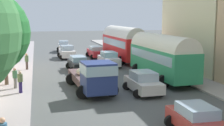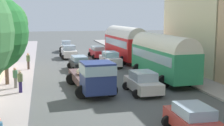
{
  "view_description": "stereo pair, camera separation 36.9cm",
  "coord_description": "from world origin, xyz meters",
  "px_view_note": "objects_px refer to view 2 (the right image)",
  "views": [
    {
      "loc": [
        -5.55,
        -3.76,
        5.47
      ],
      "look_at": [
        0.0,
        18.49,
        1.88
      ],
      "focal_mm": 48.89,
      "sensor_mm": 36.0,
      "label": 1
    },
    {
      "loc": [
        -5.19,
        -3.85,
        5.47
      ],
      "look_at": [
        0.0,
        18.49,
        1.88
      ],
      "focal_mm": 48.89,
      "sensor_mm": 36.0,
      "label": 2
    }
  ],
  "objects_px": {
    "car_3": "(193,120)",
    "pedestrian_0": "(15,77)",
    "car_2": "(66,46)",
    "pedestrian_4": "(28,61)",
    "car_0": "(79,63)",
    "parked_bus_1": "(162,55)",
    "pedestrian_3": "(20,81)",
    "car_5": "(110,59)",
    "car_1": "(69,52)",
    "car_4": "(143,82)",
    "parked_bus_2": "(125,42)",
    "car_6": "(98,52)",
    "cargo_truck_0": "(93,76)"
  },
  "relations": [
    {
      "from": "car_0",
      "to": "car_2",
      "type": "relative_size",
      "value": 0.97
    },
    {
      "from": "car_3",
      "to": "car_4",
      "type": "relative_size",
      "value": 0.94
    },
    {
      "from": "car_1",
      "to": "car_4",
      "type": "xyz_separation_m",
      "value": [
        3.48,
        -19.18,
        -0.05
      ]
    },
    {
      "from": "cargo_truck_0",
      "to": "pedestrian_4",
      "type": "distance_m",
      "value": 11.37
    },
    {
      "from": "pedestrian_3",
      "to": "pedestrian_4",
      "type": "height_order",
      "value": "pedestrian_4"
    },
    {
      "from": "parked_bus_1",
      "to": "car_1",
      "type": "bearing_deg",
      "value": 113.38
    },
    {
      "from": "cargo_truck_0",
      "to": "parked_bus_2",
      "type": "bearing_deg",
      "value": 66.5
    },
    {
      "from": "car_0",
      "to": "car_2",
      "type": "xyz_separation_m",
      "value": [
        0.01,
        16.32,
        0.1
      ]
    },
    {
      "from": "car_2",
      "to": "pedestrian_0",
      "type": "distance_m",
      "value": 24.1
    },
    {
      "from": "car_0",
      "to": "car_6",
      "type": "xyz_separation_m",
      "value": [
        3.48,
        8.66,
        0.02
      ]
    },
    {
      "from": "cargo_truck_0",
      "to": "car_1",
      "type": "height_order",
      "value": "cargo_truck_0"
    },
    {
      "from": "cargo_truck_0",
      "to": "pedestrian_3",
      "type": "bearing_deg",
      "value": 170.62
    },
    {
      "from": "car_0",
      "to": "cargo_truck_0",
      "type": "bearing_deg",
      "value": -91.29
    },
    {
      "from": "cargo_truck_0",
      "to": "pedestrian_0",
      "type": "relative_size",
      "value": 4.43
    },
    {
      "from": "parked_bus_2",
      "to": "car_3",
      "type": "distance_m",
      "value": 23.49
    },
    {
      "from": "car_3",
      "to": "car_4",
      "type": "bearing_deg",
      "value": 88.37
    },
    {
      "from": "car_1",
      "to": "car_5",
      "type": "relative_size",
      "value": 0.99
    },
    {
      "from": "parked_bus_2",
      "to": "car_0",
      "type": "bearing_deg",
      "value": -139.81
    },
    {
      "from": "pedestrian_0",
      "to": "car_0",
      "type": "bearing_deg",
      "value": 51.69
    },
    {
      "from": "car_0",
      "to": "pedestrian_0",
      "type": "bearing_deg",
      "value": -128.31
    },
    {
      "from": "cargo_truck_0",
      "to": "car_4",
      "type": "height_order",
      "value": "cargo_truck_0"
    },
    {
      "from": "parked_bus_2",
      "to": "car_0",
      "type": "relative_size",
      "value": 2.26
    },
    {
      "from": "car_2",
      "to": "pedestrian_4",
      "type": "distance_m",
      "value": 16.22
    },
    {
      "from": "car_5",
      "to": "pedestrian_0",
      "type": "xyz_separation_m",
      "value": [
        -9.11,
        -8.39,
        0.14
      ]
    },
    {
      "from": "car_4",
      "to": "pedestrian_3",
      "type": "height_order",
      "value": "pedestrian_3"
    },
    {
      "from": "car_3",
      "to": "car_5",
      "type": "xyz_separation_m",
      "value": [
        0.46,
        19.32,
        0.1
      ]
    },
    {
      "from": "pedestrian_3",
      "to": "pedestrian_4",
      "type": "distance_m",
      "value": 9.5
    },
    {
      "from": "pedestrian_4",
      "to": "car_0",
      "type": "bearing_deg",
      "value": -10.11
    },
    {
      "from": "pedestrian_3",
      "to": "parked_bus_1",
      "type": "bearing_deg",
      "value": 11.7
    },
    {
      "from": "car_2",
      "to": "car_4",
      "type": "xyz_separation_m",
      "value": [
        3.25,
        -26.56,
        -0.05
      ]
    },
    {
      "from": "car_5",
      "to": "car_6",
      "type": "bearing_deg",
      "value": 90.13
    },
    {
      "from": "car_0",
      "to": "pedestrian_4",
      "type": "height_order",
      "value": "pedestrian_4"
    },
    {
      "from": "parked_bus_2",
      "to": "car_3",
      "type": "relative_size",
      "value": 2.68
    },
    {
      "from": "parked_bus_2",
      "to": "car_5",
      "type": "distance_m",
      "value": 4.95
    },
    {
      "from": "parked_bus_2",
      "to": "pedestrian_4",
      "type": "distance_m",
      "value": 12.0
    },
    {
      "from": "car_5",
      "to": "pedestrian_0",
      "type": "relative_size",
      "value": 2.42
    },
    {
      "from": "car_5",
      "to": "car_2",
      "type": "bearing_deg",
      "value": 103.03
    },
    {
      "from": "cargo_truck_0",
      "to": "pedestrian_3",
      "type": "xyz_separation_m",
      "value": [
        -4.97,
        0.82,
        -0.3
      ]
    },
    {
      "from": "parked_bus_1",
      "to": "pedestrian_3",
      "type": "xyz_separation_m",
      "value": [
        -11.51,
        -2.38,
        -1.19
      ]
    },
    {
      "from": "parked_bus_1",
      "to": "pedestrian_3",
      "type": "relative_size",
      "value": 5.47
    },
    {
      "from": "pedestrian_3",
      "to": "car_1",
      "type": "bearing_deg",
      "value": 74.25
    },
    {
      "from": "parked_bus_1",
      "to": "car_3",
      "type": "height_order",
      "value": "parked_bus_1"
    },
    {
      "from": "cargo_truck_0",
      "to": "car_2",
      "type": "xyz_separation_m",
      "value": [
        0.22,
        25.75,
        -0.43
      ]
    },
    {
      "from": "parked_bus_2",
      "to": "car_5",
      "type": "bearing_deg",
      "value": -124.15
    },
    {
      "from": "car_3",
      "to": "pedestrian_0",
      "type": "bearing_deg",
      "value": 128.35
    },
    {
      "from": "cargo_truck_0",
      "to": "car_2",
      "type": "bearing_deg",
      "value": 89.5
    },
    {
      "from": "car_4",
      "to": "car_2",
      "type": "bearing_deg",
      "value": 96.97
    },
    {
      "from": "parked_bus_2",
      "to": "car_4",
      "type": "xyz_separation_m",
      "value": [
        -2.89,
        -15.43,
        -1.52
      ]
    },
    {
      "from": "car_1",
      "to": "pedestrian_4",
      "type": "distance_m",
      "value": 9.36
    },
    {
      "from": "car_1",
      "to": "car_3",
      "type": "bearing_deg",
      "value": -83.11
    }
  ]
}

